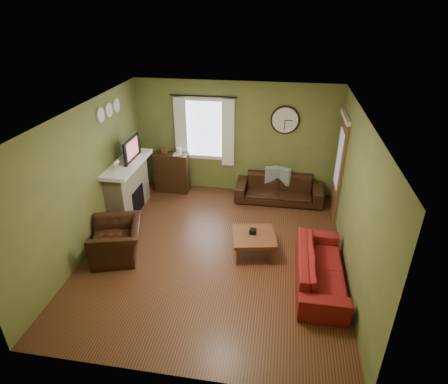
% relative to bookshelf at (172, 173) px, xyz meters
% --- Properties ---
extents(floor, '(4.60, 5.20, 0.00)m').
position_rel_bookshelf_xyz_m(floor, '(1.47, -2.28, -0.48)').
color(floor, '#532E19').
rests_on(floor, ground).
extents(ceiling, '(4.60, 5.20, 0.00)m').
position_rel_bookshelf_xyz_m(ceiling, '(1.47, -2.28, 2.12)').
color(ceiling, white).
rests_on(ceiling, ground).
extents(wall_left, '(0.00, 5.20, 2.60)m').
position_rel_bookshelf_xyz_m(wall_left, '(-0.83, -2.28, 0.82)').
color(wall_left, olive).
rests_on(wall_left, ground).
extents(wall_right, '(0.00, 5.20, 2.60)m').
position_rel_bookshelf_xyz_m(wall_right, '(3.77, -2.28, 0.82)').
color(wall_right, olive).
rests_on(wall_right, ground).
extents(wall_back, '(4.60, 0.00, 2.60)m').
position_rel_bookshelf_xyz_m(wall_back, '(1.47, 0.32, 0.82)').
color(wall_back, olive).
rests_on(wall_back, ground).
extents(wall_front, '(4.60, 0.00, 2.60)m').
position_rel_bookshelf_xyz_m(wall_front, '(1.47, -4.88, 0.82)').
color(wall_front, olive).
rests_on(wall_front, ground).
extents(fireplace, '(0.40, 1.40, 1.10)m').
position_rel_bookshelf_xyz_m(fireplace, '(-0.63, -1.13, 0.07)').
color(fireplace, tan).
rests_on(fireplace, floor).
extents(firebox, '(0.04, 0.60, 0.55)m').
position_rel_bookshelf_xyz_m(firebox, '(-0.44, -1.13, -0.18)').
color(firebox, black).
rests_on(firebox, fireplace).
extents(mantel, '(0.58, 1.60, 0.08)m').
position_rel_bookshelf_xyz_m(mantel, '(-0.60, -1.13, 0.66)').
color(mantel, white).
rests_on(mantel, fireplace).
extents(tv, '(0.08, 0.60, 0.35)m').
position_rel_bookshelf_xyz_m(tv, '(-0.58, -0.98, 0.88)').
color(tv, black).
rests_on(tv, mantel).
extents(tv_screen, '(0.02, 0.62, 0.36)m').
position_rel_bookshelf_xyz_m(tv_screen, '(-0.50, -0.98, 0.93)').
color(tv_screen, '#994C3F').
rests_on(tv_screen, mantel).
extents(medallion_left, '(0.28, 0.28, 0.03)m').
position_rel_bookshelf_xyz_m(medallion_left, '(-0.81, -1.48, 1.77)').
color(medallion_left, white).
rests_on(medallion_left, wall_left).
extents(medallion_mid, '(0.28, 0.28, 0.03)m').
position_rel_bookshelf_xyz_m(medallion_mid, '(-0.81, -1.13, 1.77)').
color(medallion_mid, white).
rests_on(medallion_mid, wall_left).
extents(medallion_right, '(0.28, 0.28, 0.03)m').
position_rel_bookshelf_xyz_m(medallion_right, '(-0.81, -0.78, 1.77)').
color(medallion_right, white).
rests_on(medallion_right, wall_left).
extents(window_pane, '(1.00, 0.02, 1.30)m').
position_rel_bookshelf_xyz_m(window_pane, '(0.77, 0.30, 1.02)').
color(window_pane, silver).
rests_on(window_pane, wall_back).
extents(curtain_rod, '(0.03, 0.03, 1.50)m').
position_rel_bookshelf_xyz_m(curtain_rod, '(0.77, 0.20, 1.79)').
color(curtain_rod, black).
rests_on(curtain_rod, wall_back).
extents(curtain_left, '(0.28, 0.04, 1.55)m').
position_rel_bookshelf_xyz_m(curtain_left, '(0.22, 0.20, 0.97)').
color(curtain_left, white).
rests_on(curtain_left, wall_back).
extents(curtain_right, '(0.28, 0.04, 1.55)m').
position_rel_bookshelf_xyz_m(curtain_right, '(1.32, 0.20, 0.97)').
color(curtain_right, white).
rests_on(curtain_right, wall_back).
extents(wall_clock, '(0.64, 0.06, 0.64)m').
position_rel_bookshelf_xyz_m(wall_clock, '(2.57, 0.27, 1.32)').
color(wall_clock, white).
rests_on(wall_clock, wall_back).
extents(door, '(0.05, 0.90, 2.10)m').
position_rel_bookshelf_xyz_m(door, '(3.74, -0.43, 0.57)').
color(door, brown).
rests_on(door, floor).
extents(bookshelf, '(0.80, 0.34, 0.95)m').
position_rel_bookshelf_xyz_m(bookshelf, '(0.00, 0.00, 0.00)').
color(bookshelf, black).
rests_on(bookshelf, floor).
extents(book, '(0.17, 0.22, 0.02)m').
position_rel_bookshelf_xyz_m(book, '(0.08, -0.03, 0.48)').
color(book, brown).
rests_on(book, bookshelf).
extents(sofa_brown, '(1.96, 0.77, 0.57)m').
position_rel_bookshelf_xyz_m(sofa_brown, '(2.54, -0.08, -0.19)').
color(sofa_brown, black).
rests_on(sofa_brown, floor).
extents(pillow_left, '(0.42, 0.16, 0.41)m').
position_rel_bookshelf_xyz_m(pillow_left, '(2.41, 0.08, 0.07)').
color(pillow_left, gray).
rests_on(pillow_left, sofa_brown).
extents(pillow_right, '(0.43, 0.27, 0.42)m').
position_rel_bookshelf_xyz_m(pillow_right, '(2.58, 0.08, 0.07)').
color(pillow_right, gray).
rests_on(pillow_right, sofa_brown).
extents(sofa_red, '(0.75, 1.92, 0.56)m').
position_rel_bookshelf_xyz_m(sofa_red, '(3.31, -2.80, -0.20)').
color(sofa_red, maroon).
rests_on(sofa_red, floor).
extents(armchair, '(1.13, 1.21, 0.64)m').
position_rel_bookshelf_xyz_m(armchair, '(-0.25, -2.66, -0.15)').
color(armchair, black).
rests_on(armchair, floor).
extents(coffee_table, '(0.88, 0.88, 0.40)m').
position_rel_bookshelf_xyz_m(coffee_table, '(2.16, -2.20, -0.28)').
color(coffee_table, brown).
rests_on(coffee_table, floor).
extents(tissue_box, '(0.12, 0.12, 0.09)m').
position_rel_bookshelf_xyz_m(tissue_box, '(2.14, -2.16, -0.08)').
color(tissue_box, black).
rests_on(tissue_box, coffee_table).
extents(wine_glass_a, '(0.08, 0.08, 0.21)m').
position_rel_bookshelf_xyz_m(wine_glass_a, '(-0.58, -1.64, 0.81)').
color(wine_glass_a, white).
rests_on(wine_glass_a, mantel).
extents(wine_glass_b, '(0.08, 0.08, 0.22)m').
position_rel_bookshelf_xyz_m(wine_glass_b, '(-0.58, -1.54, 0.81)').
color(wine_glass_b, white).
rests_on(wine_glass_b, mantel).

